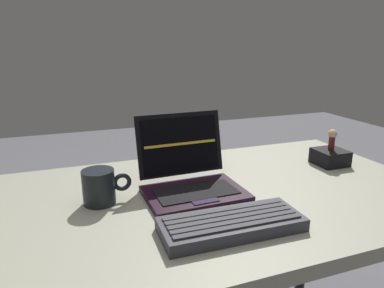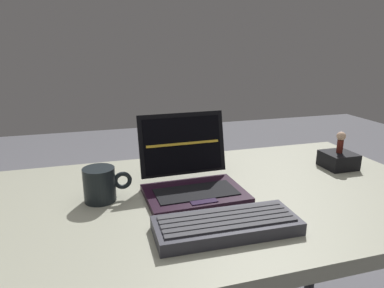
{
  "view_description": "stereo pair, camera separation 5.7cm",
  "coord_description": "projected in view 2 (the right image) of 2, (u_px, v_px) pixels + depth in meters",
  "views": [
    {
      "loc": [
        -0.24,
        -0.83,
        1.16
      ],
      "look_at": [
        0.06,
        0.0,
        0.91
      ],
      "focal_mm": 32.53,
      "sensor_mm": 36.0,
      "label": 1
    },
    {
      "loc": [
        -0.19,
        -0.84,
        1.16
      ],
      "look_at": [
        0.06,
        0.0,
        0.91
      ],
      "focal_mm": 32.53,
      "sensor_mm": 36.0,
      "label": 2
    }
  ],
  "objects": [
    {
      "name": "desk",
      "position": [
        171.0,
        221.0,
        0.96
      ],
      "size": [
        1.55,
        0.74,
        0.76
      ],
      "color": "gray",
      "rests_on": "ground"
    },
    {
      "name": "laptop_front",
      "position": [
        191.0,
        177.0,
        0.98
      ],
      "size": [
        0.28,
        0.24,
        0.21
      ],
      "color": "black",
      "rests_on": "desk"
    },
    {
      "name": "external_keyboard",
      "position": [
        227.0,
        225.0,
        0.78
      ],
      "size": [
        0.33,
        0.13,
        0.03
      ],
      "color": "#2F2F37",
      "rests_on": "desk"
    },
    {
      "name": "figurine_stand",
      "position": [
        338.0,
        160.0,
        1.18
      ],
      "size": [
        0.1,
        0.1,
        0.05
      ],
      "primitive_type": "cube",
      "color": "black",
      "rests_on": "desk"
    },
    {
      "name": "figurine",
      "position": [
        341.0,
        140.0,
        1.16
      ],
      "size": [
        0.03,
        0.03,
        0.07
      ],
      "color": "#561B13",
      "rests_on": "figurine_stand"
    },
    {
      "name": "coffee_mug",
      "position": [
        101.0,
        184.0,
        0.93
      ],
      "size": [
        0.13,
        0.08,
        0.09
      ],
      "color": "black",
      "rests_on": "desk"
    }
  ]
}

